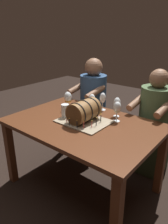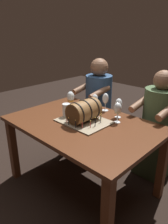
% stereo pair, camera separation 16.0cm
% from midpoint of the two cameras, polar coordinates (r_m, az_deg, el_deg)
% --- Properties ---
extents(ground_plane, '(8.00, 8.00, 0.00)m').
position_cam_midpoint_polar(ground_plane, '(2.40, -2.31, -18.82)').
color(ground_plane, black).
extents(dining_table, '(1.40, 0.94, 0.73)m').
position_cam_midpoint_polar(dining_table, '(2.06, -2.56, -5.36)').
color(dining_table, '#562D19').
rests_on(dining_table, ground).
extents(barrel_cake, '(0.46, 0.37, 0.22)m').
position_cam_midpoint_polar(barrel_cake, '(1.99, -2.30, -0.12)').
color(barrel_cake, gray).
rests_on(barrel_cake, dining_table).
extents(wine_glass_empty, '(0.07, 0.07, 0.19)m').
position_cam_midpoint_polar(wine_glass_empty, '(2.28, 3.00, 3.60)').
color(wine_glass_empty, white).
rests_on(wine_glass_empty, dining_table).
extents(wine_glass_white, '(0.07, 0.07, 0.19)m').
position_cam_midpoint_polar(wine_glass_white, '(2.00, 6.57, 1.04)').
color(wine_glass_white, white).
rests_on(wine_glass_white, dining_table).
extents(wine_glass_rose, '(0.06, 0.06, 0.16)m').
position_cam_midpoint_polar(wine_glass_rose, '(2.33, 0.19, 3.44)').
color(wine_glass_rose, white).
rests_on(wine_glass_rose, dining_table).
extents(wine_glass_red, '(0.07, 0.07, 0.20)m').
position_cam_midpoint_polar(wine_glass_red, '(2.12, 6.63, 2.01)').
color(wine_glass_red, white).
rests_on(wine_glass_red, dining_table).
extents(wine_glass_amber, '(0.08, 0.08, 0.20)m').
position_cam_midpoint_polar(wine_glass_amber, '(2.29, -6.30, 3.72)').
color(wine_glass_amber, white).
rests_on(wine_glass_amber, dining_table).
extents(beer_pint, '(0.08, 0.08, 0.14)m').
position_cam_midpoint_polar(beer_pint, '(2.11, -7.16, 0.01)').
color(beer_pint, white).
rests_on(beer_pint, dining_table).
extents(person_seated_left, '(0.39, 0.48, 1.21)m').
position_cam_midpoint_polar(person_seated_left, '(2.82, 0.74, 0.88)').
color(person_seated_left, '#1B2D46').
rests_on(person_seated_left, ground).
extents(person_seated_right, '(0.39, 0.48, 1.18)m').
position_cam_midpoint_polar(person_seated_right, '(2.44, 16.00, -3.94)').
color(person_seated_right, '#2A3A24').
rests_on(person_seated_right, ground).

